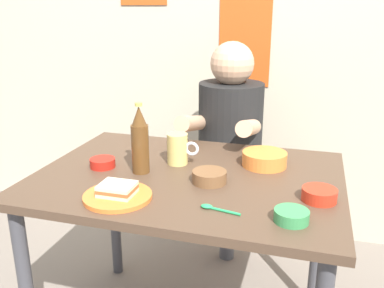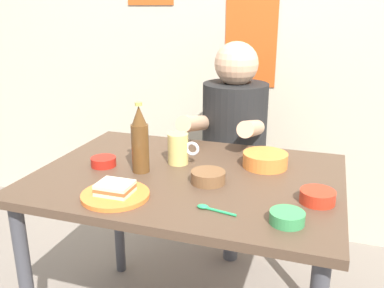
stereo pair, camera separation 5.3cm
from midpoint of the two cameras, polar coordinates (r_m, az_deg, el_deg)
name	(u,v)px [view 1 (the left image)]	position (r m, az deg, el deg)	size (l,w,h in m)	color
wall_back	(243,11)	(2.44, 6.27, 17.56)	(4.40, 0.09, 2.60)	#BCB299
dining_table	(188,197)	(1.57, -1.48, -7.26)	(1.10, 0.80, 0.74)	#4C3828
stool	(228,200)	(2.25, 4.27, -7.57)	(0.34, 0.34, 0.45)	#4C4C51
person_seated	(230,125)	(2.09, 4.47, 2.66)	(0.33, 0.56, 0.72)	black
plate_orange	(118,196)	(1.37, -11.17, -7.00)	(0.22, 0.22, 0.01)	orange
sandwich	(117,189)	(1.36, -11.23, -6.04)	(0.11, 0.09, 0.04)	beige
beer_mug	(178,149)	(1.62, -2.84, -0.67)	(0.13, 0.08, 0.12)	#D1BC66
beer_bottle	(140,142)	(1.53, -8.07, 0.33)	(0.06, 0.06, 0.26)	#593819
dip_bowl_green	(291,215)	(1.23, 12.18, -9.47)	(0.10, 0.10, 0.03)	#388C4C
sauce_bowl_chili	(319,194)	(1.38, 15.89, -6.57)	(0.11, 0.11, 0.04)	red
condiment_bowl_brown	(209,176)	(1.46, 1.34, -4.40)	(0.12, 0.12, 0.04)	brown
sambal_bowl_red	(103,162)	(1.64, -12.97, -2.46)	(0.10, 0.10, 0.03)	#B21E14
soup_bowl_orange	(264,158)	(1.62, 8.92, -1.93)	(0.17, 0.17, 0.05)	orange
spoon	(213,208)	(1.28, 1.72, -8.71)	(0.13, 0.04, 0.01)	#26A559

